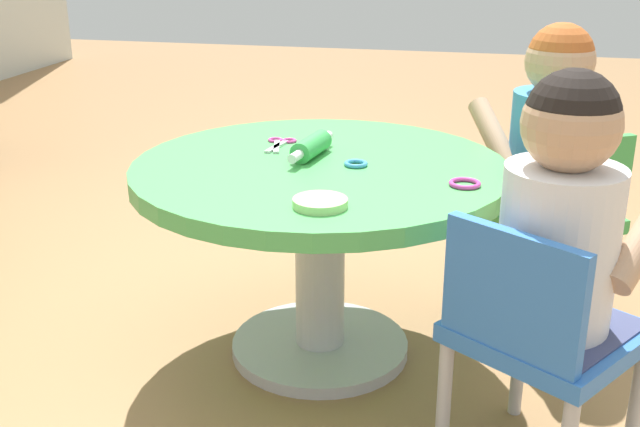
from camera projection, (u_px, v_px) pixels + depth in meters
name	position (u px, v px, depth m)	size (l,w,h in m)	color
ground_plane	(320.00, 351.00, 1.98)	(10.00, 10.00, 0.00)	#9E7247
craft_table	(320.00, 212.00, 1.85)	(0.87, 0.87, 0.49)	silver
child_chair_left	(538.00, 336.00, 1.43)	(0.42, 0.42, 0.54)	#B7B7BC
seated_child_left	(563.00, 214.00, 1.38)	(0.44, 0.42, 0.51)	#3F4772
child_chair_right	(552.00, 216.00, 2.02)	(0.41, 0.41, 0.54)	#B7B7BC
seated_child_right	(552.00, 126.00, 1.98)	(0.43, 0.41, 0.51)	#3F4772
rolling_pin	(311.00, 147.00, 1.86)	(0.23, 0.07, 0.05)	green
craft_scissors	(280.00, 143.00, 1.97)	(0.14, 0.08, 0.01)	silver
playdough_blob_0	(320.00, 203.00, 1.53)	(0.11, 0.11, 0.02)	#B2E58C
cookie_cutter_0	(465.00, 183.00, 1.66)	(0.07, 0.07, 0.01)	#D83FA5
cookie_cutter_1	(356.00, 164.00, 1.79)	(0.05, 0.05, 0.01)	#3F99D8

